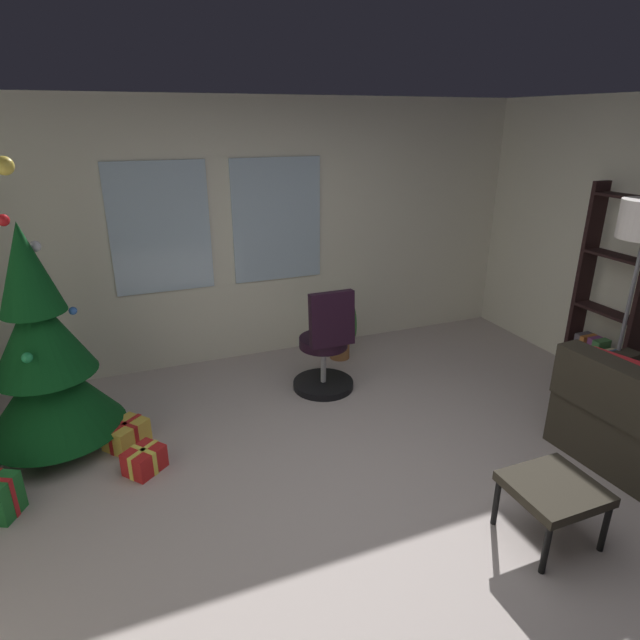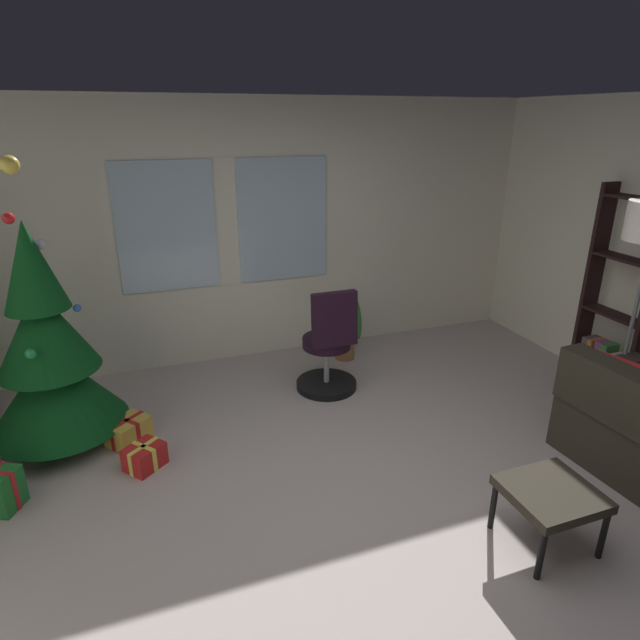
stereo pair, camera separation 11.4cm
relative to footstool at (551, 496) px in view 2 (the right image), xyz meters
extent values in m
cube|color=#B4A7A2|center=(-0.78, 0.56, -0.38)|extent=(5.59, 5.28, 0.10)
cube|color=silver|center=(-0.78, 3.25, 0.95)|extent=(5.59, 0.10, 2.56)
cube|color=silver|center=(-1.76, 3.19, 1.08)|extent=(0.90, 0.03, 1.20)
cube|color=silver|center=(-0.64, 3.19, 1.08)|extent=(0.90, 0.03, 1.20)
cube|color=#2E2920|center=(1.16, 0.77, 0.20)|extent=(0.81, 0.19, 0.20)
cube|color=red|center=(0.97, 0.49, 0.27)|extent=(0.22, 0.42, 0.40)
cube|color=#2E2920|center=(0.00, 0.00, 0.02)|extent=(0.50, 0.47, 0.06)
cylinder|color=black|center=(-0.22, -0.20, -0.17)|extent=(0.04, 0.04, 0.32)
cylinder|color=black|center=(0.22, -0.20, -0.17)|extent=(0.04, 0.04, 0.32)
cylinder|color=black|center=(-0.22, 0.20, -0.17)|extent=(0.04, 0.04, 0.32)
cylinder|color=black|center=(0.22, 0.20, -0.17)|extent=(0.04, 0.04, 0.32)
cylinder|color=#4C331E|center=(-2.75, 2.11, -0.25)|extent=(0.12, 0.12, 0.16)
cone|color=#0B4118|center=(-2.75, 2.11, 0.15)|extent=(0.98, 0.98, 0.63)
cone|color=#0B4118|center=(-2.75, 2.11, 0.61)|extent=(0.71, 0.71, 0.63)
cone|color=#0B4118|center=(-2.75, 2.11, 1.08)|extent=(0.43, 0.43, 0.63)
sphere|color=red|center=(-2.82, 2.07, 1.41)|extent=(0.08, 0.08, 0.08)
sphere|color=gold|center=(-2.84, 2.42, 0.40)|extent=(0.08, 0.08, 0.08)
sphere|color=silver|center=(-2.68, 2.21, 1.20)|extent=(0.08, 0.08, 0.08)
sphere|color=blue|center=(-2.52, 2.18, 0.72)|extent=(0.06, 0.06, 0.06)
sphere|color=#1E8C4C|center=(-2.81, 1.82, 0.55)|extent=(0.07, 0.07, 0.07)
sphere|color=#F2D14C|center=(-2.75, 2.11, 1.74)|extent=(0.12, 0.12, 0.12)
cube|color=red|center=(-2.18, 1.55, -0.24)|extent=(0.33, 0.32, 0.17)
cube|color=#EAD84C|center=(-2.18, 1.55, -0.24)|extent=(0.22, 0.20, 0.18)
cube|color=#EAD84C|center=(-2.18, 1.55, -0.24)|extent=(0.16, 0.19, 0.18)
cube|color=gold|center=(-2.28, 1.93, -0.24)|extent=(0.37, 0.36, 0.19)
cube|color=#B21919|center=(-2.28, 1.93, -0.24)|extent=(0.26, 0.23, 0.19)
cube|color=#B21919|center=(-2.28, 1.93, -0.24)|extent=(0.18, 0.20, 0.19)
cylinder|color=black|center=(-0.53, 2.23, -0.30)|extent=(0.56, 0.56, 0.06)
cylinder|color=#B2B2B7|center=(-0.53, 2.23, -0.07)|extent=(0.05, 0.05, 0.40)
cylinder|color=black|center=(-0.53, 2.23, 0.13)|extent=(0.44, 0.44, 0.09)
cube|color=black|center=(-0.53, 2.04, 0.42)|extent=(0.40, 0.11, 0.48)
cube|color=black|center=(1.80, 1.60, 0.59)|extent=(0.18, 0.04, 1.85)
cube|color=black|center=(1.80, 1.30, -0.08)|extent=(0.18, 0.56, 0.02)
cube|color=black|center=(1.80, 1.30, 0.42)|extent=(0.18, 0.56, 0.02)
cube|color=black|center=(1.80, 1.30, 0.92)|extent=(0.18, 0.56, 0.02)
cube|color=black|center=(1.80, 1.30, 1.42)|extent=(0.18, 0.56, 0.02)
cube|color=maroon|center=(1.80, 1.09, 0.00)|extent=(0.17, 0.05, 0.14)
cube|color=navy|center=(1.81, 1.14, 0.02)|extent=(0.15, 0.05, 0.17)
cube|color=beige|center=(1.82, 1.21, 0.01)|extent=(0.13, 0.06, 0.15)
cube|color=#3A723C|center=(1.81, 1.30, 0.04)|extent=(0.15, 0.08, 0.21)
cube|color=#7A3A75|center=(1.82, 1.38, 0.04)|extent=(0.13, 0.06, 0.21)
cube|color=#B9672A|center=(1.80, 1.44, 0.04)|extent=(0.17, 0.04, 0.21)
cube|color=#4B454D|center=(1.81, 1.50, 0.04)|extent=(0.16, 0.06, 0.21)
cylinder|color=slate|center=(1.44, 0.85, -0.32)|extent=(0.28, 0.28, 0.03)
cylinder|color=slate|center=(1.44, 0.85, 0.45)|extent=(0.03, 0.03, 1.50)
cylinder|color=#945F35|center=(-0.13, 2.77, -0.21)|extent=(0.20, 0.20, 0.23)
ellipsoid|color=#2B692C|center=(0.00, 2.91, 0.04)|extent=(0.15, 0.21, 0.31)
ellipsoid|color=#2B692C|center=(-0.09, 2.91, 0.05)|extent=(0.14, 0.15, 0.32)
ellipsoid|color=#2B692C|center=(-0.19, 2.80, 0.03)|extent=(0.16, 0.19, 0.28)
ellipsoid|color=#2B692C|center=(-0.02, 2.72, 0.12)|extent=(0.14, 0.24, 0.45)
camera|label=1|loc=(-2.18, -1.81, 2.03)|focal=29.55mm
camera|label=2|loc=(-2.08, -1.85, 2.03)|focal=29.55mm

